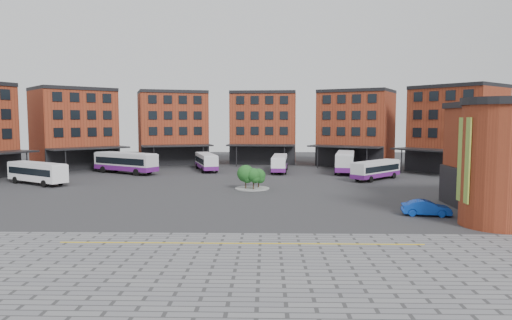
{
  "coord_description": "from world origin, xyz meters",
  "views": [
    {
      "loc": [
        3.84,
        -45.78,
        8.77
      ],
      "look_at": [
        2.56,
        8.78,
        4.0
      ],
      "focal_mm": 32.0,
      "sensor_mm": 36.0,
      "label": 1
    }
  ],
  "objects_px": {
    "bus_d": "(280,163)",
    "tree_island": "(252,176)",
    "bus_b": "(126,162)",
    "blue_car": "(426,208)",
    "bus_a": "(37,172)",
    "bus_e": "(345,161)",
    "bus_c": "(206,161)",
    "bus_f": "(376,169)"
  },
  "relations": [
    {
      "from": "bus_c",
      "to": "bus_e",
      "type": "xyz_separation_m",
      "value": [
        23.8,
        -2.29,
        0.27
      ]
    },
    {
      "from": "bus_d",
      "to": "bus_f",
      "type": "height_order",
      "value": "bus_d"
    },
    {
      "from": "bus_f",
      "to": "bus_e",
      "type": "bearing_deg",
      "value": 151.84
    },
    {
      "from": "bus_e",
      "to": "bus_b",
      "type": "bearing_deg",
      "value": -164.57
    },
    {
      "from": "bus_c",
      "to": "bus_f",
      "type": "xyz_separation_m",
      "value": [
        26.7,
        -11.72,
        -0.08
      ]
    },
    {
      "from": "bus_e",
      "to": "bus_f",
      "type": "height_order",
      "value": "bus_e"
    },
    {
      "from": "bus_b",
      "to": "bus_f",
      "type": "distance_m",
      "value": 40.02
    },
    {
      "from": "bus_f",
      "to": "blue_car",
      "type": "relative_size",
      "value": 2.0
    },
    {
      "from": "bus_b",
      "to": "tree_island",
      "type": "bearing_deg",
      "value": -97.66
    },
    {
      "from": "bus_c",
      "to": "bus_d",
      "type": "xyz_separation_m",
      "value": [
        12.74,
        -2.1,
        -0.07
      ]
    },
    {
      "from": "bus_a",
      "to": "bus_f",
      "type": "distance_m",
      "value": 47.95
    },
    {
      "from": "bus_a",
      "to": "bus_f",
      "type": "bearing_deg",
      "value": -51.29
    },
    {
      "from": "blue_car",
      "to": "bus_b",
      "type": "bearing_deg",
      "value": 58.34
    },
    {
      "from": "bus_a",
      "to": "bus_b",
      "type": "height_order",
      "value": "bus_b"
    },
    {
      "from": "bus_a",
      "to": "bus_c",
      "type": "xyz_separation_m",
      "value": [
        20.87,
        17.7,
        -0.17
      ]
    },
    {
      "from": "bus_c",
      "to": "bus_f",
      "type": "height_order",
      "value": "bus_c"
    },
    {
      "from": "blue_car",
      "to": "bus_c",
      "type": "bearing_deg",
      "value": 43.04
    },
    {
      "from": "tree_island",
      "to": "blue_car",
      "type": "relative_size",
      "value": 1.01
    },
    {
      "from": "bus_f",
      "to": "bus_c",
      "type": "bearing_deg",
      "value": -158.98
    },
    {
      "from": "bus_a",
      "to": "bus_e",
      "type": "distance_m",
      "value": 47.25
    },
    {
      "from": "bus_d",
      "to": "bus_c",
      "type": "bearing_deg",
      "value": 174.78
    },
    {
      "from": "blue_car",
      "to": "bus_d",
      "type": "bearing_deg",
      "value": 28.48
    },
    {
      "from": "bus_a",
      "to": "bus_b",
      "type": "relative_size",
      "value": 0.86
    },
    {
      "from": "bus_b",
      "to": "bus_e",
      "type": "xyz_separation_m",
      "value": [
        36.5,
        2.45,
        0.01
      ]
    },
    {
      "from": "tree_island",
      "to": "bus_a",
      "type": "xyz_separation_m",
      "value": [
        -29.52,
        3.83,
        0.1
      ]
    },
    {
      "from": "tree_island",
      "to": "bus_a",
      "type": "height_order",
      "value": "tree_island"
    },
    {
      "from": "bus_b",
      "to": "blue_car",
      "type": "xyz_separation_m",
      "value": [
        37.96,
        -32.44,
        -1.15
      ]
    },
    {
      "from": "tree_island",
      "to": "blue_car",
      "type": "xyz_separation_m",
      "value": [
        16.61,
        -15.66,
        -0.95
      ]
    },
    {
      "from": "bus_a",
      "to": "bus_d",
      "type": "bearing_deg",
      "value": -33.56
    },
    {
      "from": "bus_a",
      "to": "bus_e",
      "type": "relative_size",
      "value": 0.82
    },
    {
      "from": "bus_d",
      "to": "tree_island",
      "type": "bearing_deg",
      "value": -97.78
    },
    {
      "from": "bus_c",
      "to": "blue_car",
      "type": "distance_m",
      "value": 44.96
    },
    {
      "from": "tree_island",
      "to": "bus_f",
      "type": "bearing_deg",
      "value": 28.49
    },
    {
      "from": "tree_island",
      "to": "blue_car",
      "type": "distance_m",
      "value": 22.85
    },
    {
      "from": "bus_f",
      "to": "bus_b",
      "type": "bearing_deg",
      "value": -145.33
    },
    {
      "from": "bus_e",
      "to": "blue_car",
      "type": "relative_size",
      "value": 2.9
    },
    {
      "from": "bus_d",
      "to": "bus_e",
      "type": "distance_m",
      "value": 11.06
    },
    {
      "from": "blue_car",
      "to": "bus_e",
      "type": "bearing_deg",
      "value": 11.25
    },
    {
      "from": "tree_island",
      "to": "bus_b",
      "type": "distance_m",
      "value": 27.15
    },
    {
      "from": "tree_island",
      "to": "bus_f",
      "type": "xyz_separation_m",
      "value": [
        18.06,
        9.8,
        -0.15
      ]
    },
    {
      "from": "bus_c",
      "to": "bus_e",
      "type": "distance_m",
      "value": 23.91
    },
    {
      "from": "bus_d",
      "to": "blue_car",
      "type": "relative_size",
      "value": 2.35
    }
  ]
}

